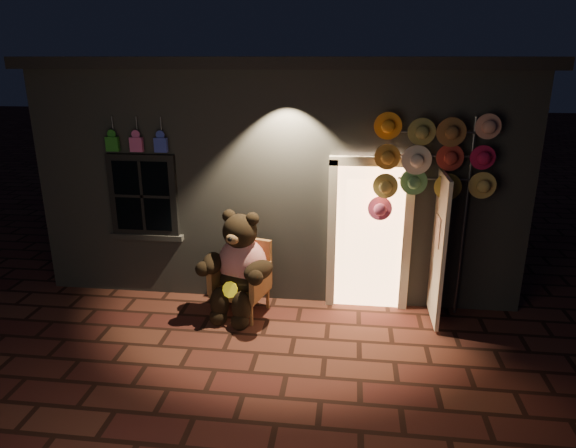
# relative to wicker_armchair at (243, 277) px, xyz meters

# --- Properties ---
(ground) EXTENTS (60.00, 60.00, 0.00)m
(ground) POSITION_rel_wicker_armchair_xyz_m (0.38, -1.07, -0.52)
(ground) COLOR brown
(ground) RESTS_ON ground
(shop_building) EXTENTS (7.30, 5.95, 3.51)m
(shop_building) POSITION_rel_wicker_armchair_xyz_m (0.38, 2.92, 1.22)
(shop_building) COLOR slate
(shop_building) RESTS_ON ground
(wicker_armchair) EXTENTS (0.84, 0.79, 1.03)m
(wicker_armchair) POSITION_rel_wicker_armchair_xyz_m (0.00, 0.00, 0.00)
(wicker_armchair) COLOR #9E6B3D
(wicker_armchair) RESTS_ON ground
(teddy_bear) EXTENTS (1.07, 0.96, 1.52)m
(teddy_bear) POSITION_rel_wicker_armchair_xyz_m (-0.02, -0.13, 0.22)
(teddy_bear) COLOR red
(teddy_bear) RESTS_ON ground
(hat_rack) EXTENTS (1.58, 0.22, 2.77)m
(hat_rack) POSITION_rel_wicker_armchair_xyz_m (2.46, 0.20, 1.65)
(hat_rack) COLOR #59595E
(hat_rack) RESTS_ON ground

